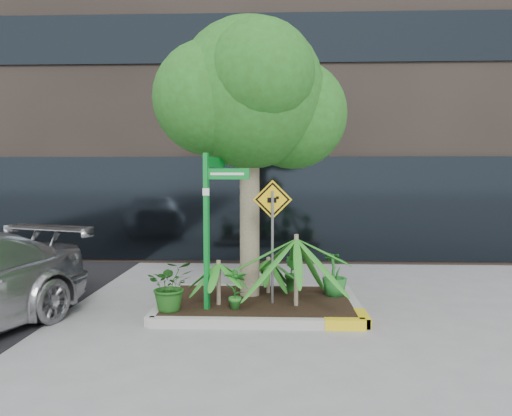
{
  "coord_description": "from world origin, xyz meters",
  "views": [
    {
      "loc": [
        0.47,
        -8.01,
        2.29
      ],
      "look_at": [
        0.16,
        0.2,
        1.71
      ],
      "focal_mm": 35.0,
      "sensor_mm": 36.0,
      "label": 1
    }
  ],
  "objects": [
    {
      "name": "ground",
      "position": [
        0.0,
        0.0,
        0.0
      ],
      "size": [
        80.0,
        80.0,
        0.0
      ],
      "primitive_type": "plane",
      "color": "gray",
      "rests_on": "ground"
    },
    {
      "name": "building",
      "position": [
        0.5,
        8.5,
        7.5
      ],
      "size": [
        18.0,
        8.0,
        15.0
      ],
      "primitive_type": "cube",
      "color": "#2D2621",
      "rests_on": "ground"
    },
    {
      "name": "planter",
      "position": [
        0.23,
        0.27,
        0.1
      ],
      "size": [
        3.35,
        2.36,
        0.15
      ],
      "color": "#9E9E99",
      "rests_on": "ground"
    },
    {
      "name": "tree",
      "position": [
        0.03,
        0.67,
        3.65
      ],
      "size": [
        3.33,
        2.95,
        5.0
      ],
      "color": "gray",
      "rests_on": "ground"
    },
    {
      "name": "palm_front",
      "position": [
        0.81,
        -0.05,
        1.24
      ],
      "size": [
        1.31,
        1.31,
        1.45
      ],
      "color": "gray",
      "rests_on": "ground"
    },
    {
      "name": "palm_left",
      "position": [
        -0.45,
        -0.03,
        0.83
      ],
      "size": [
        0.82,
        0.82,
        0.91
      ],
      "color": "gray",
      "rests_on": "ground"
    },
    {
      "name": "palm_back",
      "position": [
        0.35,
        0.8,
        0.75
      ],
      "size": [
        0.72,
        0.72,
        0.8
      ],
      "color": "gray",
      "rests_on": "ground"
    },
    {
      "name": "shrub_a",
      "position": [
        -1.15,
        -0.41,
        0.55
      ],
      "size": [
        0.88,
        0.88,
        0.79
      ],
      "primitive_type": "imported",
      "rotation": [
        0.0,
        0.0,
        0.28
      ],
      "color": "#1B4F16",
      "rests_on": "planter"
    },
    {
      "name": "shrub_b",
      "position": [
        1.51,
        0.63,
        0.54
      ],
      "size": [
        0.61,
        0.61,
        0.78
      ],
      "primitive_type": "imported",
      "rotation": [
        0.0,
        0.0,
        2.46
      ],
      "color": "#206C26",
      "rests_on": "planter"
    },
    {
      "name": "shrub_c",
      "position": [
        -0.14,
        -0.3,
        0.48
      ],
      "size": [
        0.37,
        0.37,
        0.67
      ],
      "primitive_type": "imported",
      "rotation": [
        0.0,
        0.0,
        3.09
      ],
      "color": "#267724",
      "rests_on": "planter"
    },
    {
      "name": "shrub_d",
      "position": [
        0.82,
        0.94,
        0.49
      ],
      "size": [
        0.53,
        0.53,
        0.68
      ],
      "primitive_type": "imported",
      "rotation": [
        0.0,
        0.0,
        5.46
      ],
      "color": "#1B601C",
      "rests_on": "planter"
    },
    {
      "name": "street_sign_post",
      "position": [
        -0.54,
        -0.27,
        1.61
      ],
      "size": [
        0.74,
        0.92,
        2.6
      ],
      "rotation": [
        0.0,
        0.0,
        -0.31
      ],
      "color": "#0C882B",
      "rests_on": "ground"
    },
    {
      "name": "cattle_sign",
      "position": [
        0.43,
        -0.06,
        1.52
      ],
      "size": [
        0.63,
        0.28,
        2.03
      ],
      "rotation": [
        0.0,
        0.0,
        0.0
      ],
      "color": "slate",
      "rests_on": "ground"
    }
  ]
}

